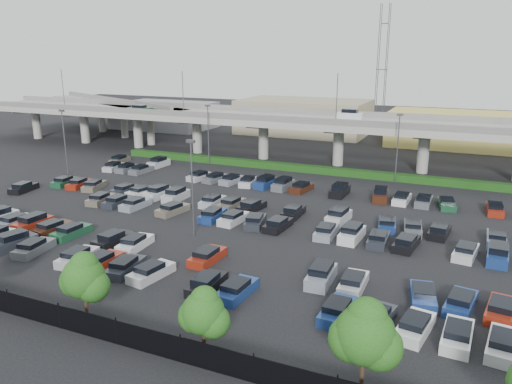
# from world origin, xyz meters

# --- Properties ---
(ground) EXTENTS (280.00, 280.00, 0.00)m
(ground) POSITION_xyz_m (0.00, 0.00, 0.00)
(ground) COLOR black
(overpass) EXTENTS (150.00, 13.00, 15.80)m
(overpass) POSITION_xyz_m (-0.17, 32.01, 6.97)
(overpass) COLOR gray
(overpass) RESTS_ON ground
(on_ramp) EXTENTS (50.93, 30.13, 8.80)m
(on_ramp) POSITION_xyz_m (-52.10, 43.05, 6.86)
(on_ramp) COLOR gray
(on_ramp) RESTS_ON ground
(hedge) EXTENTS (66.00, 1.60, 1.10)m
(hedge) POSITION_xyz_m (0.00, 25.00, 0.55)
(hedge) COLOR #173A11
(hedge) RESTS_ON ground
(fence) EXTENTS (70.00, 0.10, 2.00)m
(fence) POSITION_xyz_m (-0.05, -28.00, 0.90)
(fence) COLOR black
(fence) RESTS_ON ground
(tree_row) EXTENTS (65.07, 3.66, 5.94)m
(tree_row) POSITION_xyz_m (0.70, -26.53, 3.52)
(tree_row) COLOR #332316
(tree_row) RESTS_ON ground
(parked_cars) EXTENTS (63.02, 41.63, 1.67)m
(parked_cars) POSITION_xyz_m (-0.81, -3.25, 0.59)
(parked_cars) COLOR #282C34
(parked_cars) RESTS_ON ground
(light_poles) EXTENTS (66.90, 48.38, 10.30)m
(light_poles) POSITION_xyz_m (-4.13, 2.00, 6.24)
(light_poles) COLOR #4B4B50
(light_poles) RESTS_ON ground
(distant_buildings) EXTENTS (138.00, 24.00, 9.00)m
(distant_buildings) POSITION_xyz_m (12.38, 61.81, 3.74)
(distant_buildings) COLOR gray
(distant_buildings) RESTS_ON ground
(comm_tower) EXTENTS (2.40, 2.40, 30.00)m
(comm_tower) POSITION_xyz_m (4.00, 74.00, 15.61)
(comm_tower) COLOR #4B4B50
(comm_tower) RESTS_ON ground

